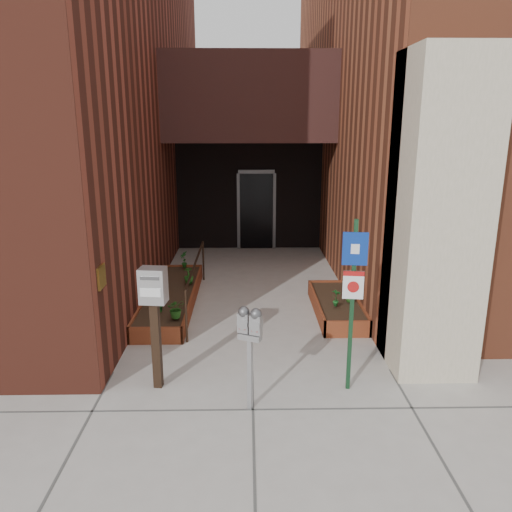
{
  "coord_description": "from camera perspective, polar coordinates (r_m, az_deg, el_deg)",
  "views": [
    {
      "loc": [
        -0.06,
        -6.5,
        3.48
      ],
      "look_at": [
        0.09,
        1.8,
        1.23
      ],
      "focal_mm": 35.0,
      "sensor_mm": 36.0,
      "label": 1
    }
  ],
  "objects": [
    {
      "name": "payment_dropbox",
      "position": [
        6.62,
        -11.58,
        -5.23
      ],
      "size": [
        0.36,
        0.29,
        1.68
      ],
      "color": "black",
      "rests_on": "ground"
    },
    {
      "name": "shrub_right_c",
      "position": [
        9.62,
        10.49,
        -3.49
      ],
      "size": [
        0.27,
        0.27,
        0.3
      ],
      "primitive_type": "imported",
      "rotation": [
        0.0,
        0.0,
        4.71
      ],
      "color": "#2B621C",
      "rests_on": "planter_right"
    },
    {
      "name": "architecture",
      "position": [
        13.48,
        -1.67,
        21.54
      ],
      "size": [
        20.0,
        14.6,
        10.0
      ],
      "color": "maroon",
      "rests_on": "ground"
    },
    {
      "name": "shrub_left_b",
      "position": [
        8.78,
        -11.08,
        -5.27
      ],
      "size": [
        0.24,
        0.24,
        0.32
      ],
      "primitive_type": "imported",
      "rotation": [
        0.0,
        0.0,
        2.23
      ],
      "color": "#19571B",
      "rests_on": "planter_left"
    },
    {
      "name": "planter_left",
      "position": [
        9.9,
        -9.66,
        -4.83
      ],
      "size": [
        0.9,
        3.6,
        0.3
      ],
      "color": "maroon",
      "rests_on": "ground"
    },
    {
      "name": "parking_meter",
      "position": [
        6.05,
        -0.71,
        -8.59
      ],
      "size": [
        0.31,
        0.22,
        1.35
      ],
      "color": "#99999C",
      "rests_on": "ground"
    },
    {
      "name": "shrub_right_b",
      "position": [
        8.98,
        9.16,
        -4.71
      ],
      "size": [
        0.24,
        0.24,
        0.32
      ],
      "primitive_type": "imported",
      "rotation": [
        0.0,
        0.0,
        2.52
      ],
      "color": "#1B6122",
      "rests_on": "planter_right"
    },
    {
      "name": "sign_post",
      "position": [
        6.48,
        11.01,
        -3.65
      ],
      "size": [
        0.32,
        0.09,
        2.32
      ],
      "color": "#14381E",
      "rests_on": "ground"
    },
    {
      "name": "shrub_left_d",
      "position": [
        11.28,
        -8.24,
        -0.39
      ],
      "size": [
        0.26,
        0.26,
        0.38
      ],
      "primitive_type": "imported",
      "rotation": [
        0.0,
        0.0,
        5.11
      ],
      "color": "#19581B",
      "rests_on": "planter_left"
    },
    {
      "name": "shrub_left_a",
      "position": [
        8.45,
        -9.1,
        -5.93
      ],
      "size": [
        0.36,
        0.36,
        0.33
      ],
      "primitive_type": "imported",
      "rotation": [
        0.0,
        0.0,
        0.24
      ],
      "color": "#215618",
      "rests_on": "planter_left"
    },
    {
      "name": "planter_right",
      "position": [
        9.47,
        9.18,
        -5.75
      ],
      "size": [
        0.8,
        2.2,
        0.3
      ],
      "color": "maroon",
      "rests_on": "ground"
    },
    {
      "name": "ground",
      "position": [
        7.38,
        -0.45,
        -13.01
      ],
      "size": [
        80.0,
        80.0,
        0.0
      ],
      "primitive_type": "plane",
      "color": "#9E9991",
      "rests_on": "ground"
    },
    {
      "name": "shrub_left_c",
      "position": [
        10.19,
        -7.7,
        -2.18
      ],
      "size": [
        0.22,
        0.22,
        0.34
      ],
      "primitive_type": "imported",
      "rotation": [
        0.0,
        0.0,
        3.29
      ],
      "color": "#20601B",
      "rests_on": "planter_left"
    },
    {
      "name": "handrail",
      "position": [
        9.6,
        -6.91,
        -1.5
      ],
      "size": [
        0.04,
        3.34,
        0.9
      ],
      "color": "black",
      "rests_on": "ground"
    },
    {
      "name": "shrub_right_a",
      "position": [
        9.23,
        10.71,
        -4.25
      ],
      "size": [
        0.19,
        0.19,
        0.31
      ],
      "primitive_type": "imported",
      "rotation": [
        0.0,
        0.0,
        1.45
      ],
      "color": "#245B1A",
      "rests_on": "planter_right"
    }
  ]
}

